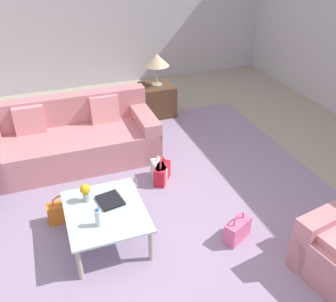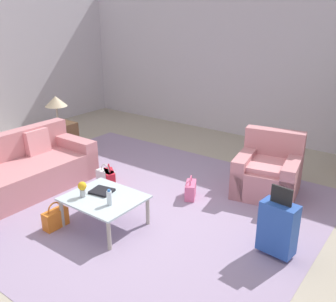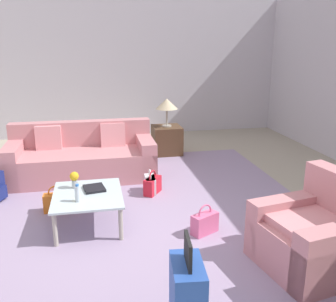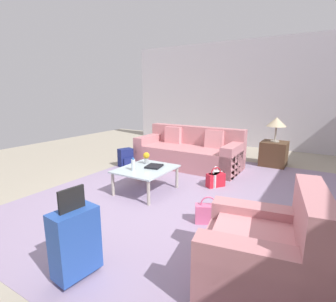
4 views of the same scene
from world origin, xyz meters
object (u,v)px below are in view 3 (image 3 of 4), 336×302
(armchair, at_px, (317,237))
(handbag_white, at_px, (150,184))
(couch, at_px, (82,158))
(coffee_table, at_px, (88,198))
(water_bottle, at_px, (78,193))
(table_lamp, at_px, (167,104))
(suitcase_blue, at_px, (187,300))
(coffee_table_book, at_px, (94,188))
(side_table, at_px, (167,140))
(handbag_orange, at_px, (57,202))
(flower_vase, at_px, (74,178))
(handbag_red, at_px, (153,185))
(handbag_pink, at_px, (205,223))

(armchair, distance_m, handbag_white, 2.53)
(couch, xyz_separation_m, coffee_table, (1.80, 0.10, 0.06))
(water_bottle, xyz_separation_m, table_lamp, (-3.00, 1.60, 0.47))
(coffee_table, distance_m, suitcase_blue, 2.12)
(coffee_table_book, distance_m, side_table, 3.04)
(couch, relative_size, coffee_table_book, 8.47)
(armchair, distance_m, handbag_orange, 3.13)
(table_lamp, bearing_deg, suitcase_blue, -9.46)
(armchair, xyz_separation_m, coffee_table_book, (-1.41, -2.09, 0.12))
(armchair, height_order, handbag_white, armchair)
(suitcase_blue, height_order, handbag_white, suitcase_blue)
(suitcase_blue, xyz_separation_m, handbag_orange, (-2.48, -1.11, -0.23))
(couch, distance_m, suitcase_blue, 3.88)
(flower_vase, relative_size, handbag_white, 0.57)
(water_bottle, distance_m, suitcase_blue, 1.97)
(couch, height_order, armchair, armchair)
(handbag_white, distance_m, handbag_red, 0.06)
(couch, bearing_deg, handbag_white, 46.32)
(couch, xyz_separation_m, handbag_white, (0.93, 0.97, -0.17))
(handbag_white, xyz_separation_m, handbag_pink, (1.33, 0.43, 0.00))
(couch, xyz_separation_m, armchair, (3.08, 2.27, 0.01))
(armchair, height_order, side_table, armchair)
(couch, xyz_separation_m, flower_vase, (1.58, -0.05, 0.23))
(coffee_table_book, height_order, handbag_orange, coffee_table_book)
(coffee_table, xyz_separation_m, coffee_table_book, (-0.12, 0.08, 0.06))
(side_table, height_order, table_lamp, table_lamp)
(water_bottle, distance_m, handbag_orange, 0.83)
(flower_vase, bearing_deg, table_lamp, 147.40)
(water_bottle, height_order, handbag_red, water_bottle)
(coffee_table_book, height_order, flower_vase, flower_vase)
(armchair, height_order, suitcase_blue, armchair)
(armchair, relative_size, handbag_pink, 2.94)
(side_table, relative_size, suitcase_blue, 0.64)
(couch, bearing_deg, coffee_table, 3.18)
(side_table, xyz_separation_m, suitcase_blue, (4.80, -0.80, 0.09))
(coffee_table, relative_size, table_lamp, 1.73)
(coffee_table, xyz_separation_m, flower_vase, (-0.22, -0.15, 0.17))
(handbag_red, bearing_deg, armchair, 31.12)
(suitcase_blue, xyz_separation_m, handbag_white, (-2.87, 0.17, -0.23))
(table_lamp, relative_size, handbag_orange, 1.52)
(side_table, xyz_separation_m, table_lamp, (0.00, 0.00, 0.70))
(flower_vase, distance_m, side_table, 3.07)
(table_lamp, bearing_deg, coffee_table, -28.18)
(side_table, distance_m, table_lamp, 0.70)
(side_table, bearing_deg, handbag_red, -16.87)
(water_bottle, bearing_deg, side_table, 151.93)
(suitcase_blue, relative_size, handbag_red, 2.37)
(suitcase_blue, bearing_deg, couch, -168.10)
(flower_vase, distance_m, handbag_red, 1.27)
(couch, height_order, handbag_pink, couch)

